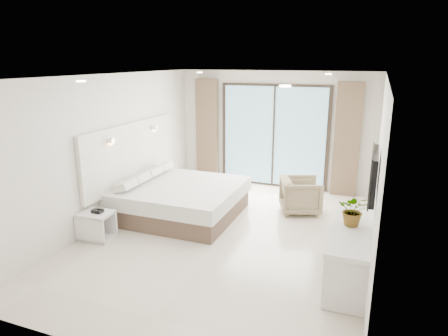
# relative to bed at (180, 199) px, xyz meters

# --- Properties ---
(ground) EXTENTS (6.20, 6.20, 0.00)m
(ground) POSITION_rel_bed_xyz_m (1.21, -0.58, -0.32)
(ground) COLOR beige
(ground) RESTS_ON ground
(room_shell) EXTENTS (4.62, 6.22, 2.72)m
(room_shell) POSITION_rel_bed_xyz_m (1.01, 0.22, 1.26)
(room_shell) COLOR silver
(room_shell) RESTS_ON ground
(bed) EXTENTS (2.20, 2.10, 0.75)m
(bed) POSITION_rel_bed_xyz_m (0.00, 0.00, 0.00)
(bed) COLOR brown
(bed) RESTS_ON ground
(nightstand) EXTENTS (0.54, 0.46, 0.47)m
(nightstand) POSITION_rel_bed_xyz_m (-0.81, -1.47, -0.08)
(nightstand) COLOR white
(nightstand) RESTS_ON ground
(phone) EXTENTS (0.17, 0.14, 0.06)m
(phone) POSITION_rel_bed_xyz_m (-0.78, -1.46, 0.18)
(phone) COLOR black
(phone) RESTS_ON nightstand
(console_desk) EXTENTS (0.53, 1.68, 0.77)m
(console_desk) POSITION_rel_bed_xyz_m (3.25, -1.34, 0.25)
(console_desk) COLOR white
(console_desk) RESTS_ON ground
(plant) EXTENTS (0.41, 0.46, 0.35)m
(plant) POSITION_rel_bed_xyz_m (3.25, -1.20, 0.62)
(plant) COLOR #33662D
(plant) RESTS_ON console_desk
(armchair) EXTENTS (0.91, 0.93, 0.76)m
(armchair) POSITION_rel_bed_xyz_m (2.16, 1.00, 0.06)
(armchair) COLOR #988B64
(armchair) RESTS_ON ground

